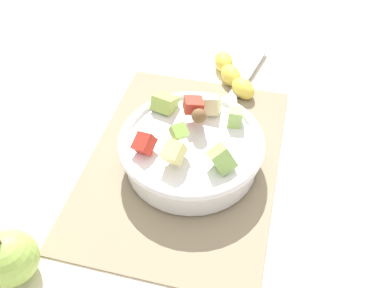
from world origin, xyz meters
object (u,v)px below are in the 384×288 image
at_px(serving_spoon, 237,90).
at_px(banana_whole, 232,75).
at_px(whole_apple, 10,258).
at_px(salad_bowl, 192,146).

xyz_separation_m(serving_spoon, banana_whole, (-0.04, -0.02, 0.01)).
distance_m(serving_spoon, whole_apple, 0.50).
bearing_deg(banana_whole, serving_spoon, 24.06).
bearing_deg(whole_apple, banana_whole, 156.01).
xyz_separation_m(salad_bowl, whole_apple, (0.25, -0.18, -0.00)).
bearing_deg(serving_spoon, whole_apple, -27.29).
height_order(salad_bowl, serving_spoon, salad_bowl).
distance_m(whole_apple, banana_whole, 0.52).
height_order(serving_spoon, whole_apple, whole_apple).
relative_size(salad_bowl, banana_whole, 1.67).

